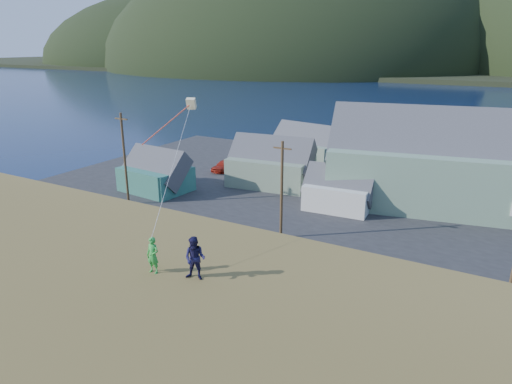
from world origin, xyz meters
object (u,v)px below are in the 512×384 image
lodge (512,167)px  shed_palegreen_near (271,164)px  shed_teal (156,172)px  kite_flyer_green (153,255)px  wharf (368,146)px  shed_palegreen_far (306,145)px  kite_flyer_navy (195,258)px  shed_white (339,190)px

lodge → shed_palegreen_near: bearing=176.6°
shed_teal → kite_flyer_green: (22.29, -25.12, 5.70)m
shed_palegreen_near → shed_teal: bearing=-147.2°
wharf → shed_teal: 36.60m
lodge → shed_palegreen_far: bearing=150.1°
shed_palegreen_near → shed_palegreen_far: 11.89m
wharf → kite_flyer_green: 59.60m
shed_teal → kite_flyer_navy: (24.09, -24.72, 5.82)m
wharf → kite_flyer_green: (7.65, -58.62, 7.51)m
wharf → shed_palegreen_near: (-4.34, -25.13, 2.21)m
shed_palegreen_far → kite_flyer_navy: 47.55m
wharf → shed_white: (5.40, -29.10, 1.66)m
wharf → kite_flyer_green: kite_flyer_green is taller
shed_teal → shed_white: 20.51m
shed_palegreen_near → shed_palegreen_far: shed_palegreen_near is taller
wharf → shed_white: 29.64m
shed_teal → shed_palegreen_near: bearing=44.6°
shed_teal → shed_white: bearing=17.9°
shed_palegreen_far → kite_flyer_green: kite_flyer_green is taller
shed_palegreen_near → lodge: bearing=1.1°
shed_palegreen_near → shed_white: bearing=-28.5°
shed_palegreen_near → wharf: bearing=73.9°
wharf → shed_palegreen_far: size_ratio=2.40×
shed_teal → shed_palegreen_near: 13.28m
lodge → shed_palegreen_near: size_ratio=3.50×
shed_palegreen_near → kite_flyer_green: size_ratio=6.76×
kite_flyer_green → kite_flyer_navy: size_ratio=0.86×
kite_flyer_green → kite_flyer_navy: 1.85m
shed_palegreen_near → shed_palegreen_far: (-0.61, 11.88, -0.10)m
shed_white → kite_flyer_navy: bearing=-85.7°
lodge → shed_teal: (-34.81, -11.55, -2.45)m
shed_white → kite_flyer_navy: 30.01m
wharf → kite_flyer_green: size_ratio=17.05×
wharf → shed_palegreen_near: 25.59m
lodge → shed_palegreen_far: size_ratio=3.33×
kite_flyer_navy → lodge: bearing=59.1°
lodge → shed_white: (-14.77, -7.15, -2.61)m
shed_palegreen_near → shed_white: shed_palegreen_near is taller
kite_flyer_green → shed_white: bearing=92.1°
lodge → shed_palegreen_near: (-24.52, -3.17, -2.05)m
shed_palegreen_far → shed_white: bearing=-45.5°
wharf → shed_palegreen_far: 14.30m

